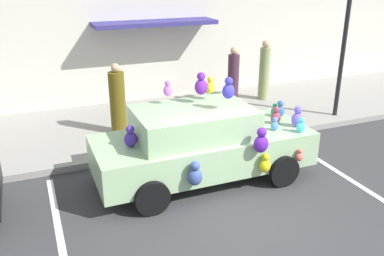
{
  "coord_description": "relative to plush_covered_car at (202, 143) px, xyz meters",
  "views": [
    {
      "loc": [
        -3.21,
        -5.29,
        4.09
      ],
      "look_at": [
        -0.13,
        2.28,
        0.9
      ],
      "focal_mm": 38.93,
      "sensor_mm": 36.0,
      "label": 1
    }
  ],
  "objects": [
    {
      "name": "pedestrian_near_shopfront",
      "position": [
        2.66,
        3.77,
        0.16
      ],
      "size": [
        0.33,
        0.33,
        1.75
      ],
      "color": "#402636",
      "rests_on": "sidewalk"
    },
    {
      "name": "parking_stripe_rear",
      "position": [
        -2.9,
        -0.67,
        -0.8
      ],
      "size": [
        0.12,
        3.6,
        0.01
      ],
      "primitive_type": "cube",
      "color": "silver",
      "rests_on": "ground"
    },
    {
      "name": "pedestrian_by_lamp",
      "position": [
        3.82,
        3.93,
        0.22
      ],
      "size": [
        0.33,
        0.33,
        1.86
      ],
      "color": "#85945D",
      "rests_on": "sidewalk"
    },
    {
      "name": "parking_stripe_front",
      "position": [
        2.82,
        -0.67,
        -0.8
      ],
      "size": [
        0.12,
        3.6,
        0.01
      ],
      "primitive_type": "cube",
      "color": "silver",
      "rests_on": "ground"
    },
    {
      "name": "street_lamp_post",
      "position": [
        4.91,
        1.83,
        1.89
      ],
      "size": [
        0.28,
        0.28,
        4.2
      ],
      "color": "black",
      "rests_on": "sidewalk"
    },
    {
      "name": "teddy_bear_on_sidewalk",
      "position": [
        -0.22,
        1.89,
        -0.28
      ],
      "size": [
        0.43,
        0.35,
        0.81
      ],
      "color": "#9E723D",
      "rests_on": "sidewalk"
    },
    {
      "name": "pedestrian_walking_past",
      "position": [
        -1.05,
        2.81,
        0.16
      ],
      "size": [
        0.39,
        0.39,
        1.77
      ],
      "color": "brown",
      "rests_on": "sidewalk"
    },
    {
      "name": "ground_plane",
      "position": [
        0.17,
        -1.67,
        -0.8
      ],
      "size": [
        60.0,
        60.0,
        0.0
      ],
      "primitive_type": "plane",
      "color": "#38383A"
    },
    {
      "name": "plush_covered_car",
      "position": [
        0.0,
        0.0,
        0.0
      ],
      "size": [
        4.35,
        2.03,
        2.18
      ],
      "color": "#9CBF8F",
      "rests_on": "ground"
    },
    {
      "name": "sidewalk",
      "position": [
        0.17,
        3.33,
        -0.73
      ],
      "size": [
        24.0,
        4.0,
        0.15
      ],
      "primitive_type": "cube",
      "color": "gray",
      "rests_on": "ground"
    }
  ]
}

